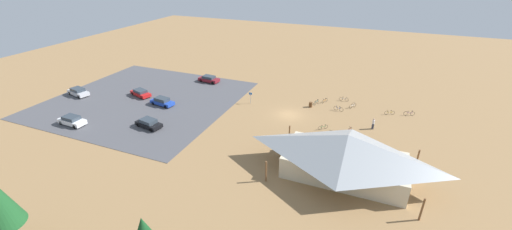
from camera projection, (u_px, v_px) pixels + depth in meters
The scene contains 22 objects.
ground at pixel (289, 115), 52.42m from camera, with size 160.00×160.00×0.00m, color #937047.
parking_lot_asphalt at pixel (145, 99), 58.23m from camera, with size 32.63×31.01×0.05m, color #4C4C51.
bike_pavilion at pixel (346, 153), 36.47m from camera, with size 16.66×9.67×5.49m.
trash_bin at pixel (311, 105), 54.96m from camera, with size 0.60×0.60×0.90m, color brown.
lot_sign at pixel (250, 96), 55.90m from camera, with size 0.56×0.08×2.20m.
bicycle_purple_yard_front at pixel (409, 113), 51.99m from camera, with size 1.73×0.67×0.90m.
bicycle_blue_trailside at pixel (339, 109), 53.62m from camera, with size 1.68×0.48×0.87m.
bicycle_orange_edge_south at pixel (325, 101), 56.77m from camera, with size 0.78×1.47×0.77m.
bicycle_yellow_lone_west at pixel (390, 113), 52.30m from camera, with size 1.61×0.69×0.80m.
bicycle_white_by_bin at pixel (353, 106), 54.68m from camera, with size 1.03×1.48×0.88m.
bicycle_black_near_sign at pixel (331, 135), 45.71m from camera, with size 0.79×1.58×0.89m.
bicycle_silver_back_row at pixel (344, 99), 57.38m from camera, with size 1.70×0.48×0.79m.
bicycle_teal_yard_right at pixel (316, 102), 56.07m from camera, with size 0.64×1.63×0.79m.
bicycle_red_yard_left at pixel (349, 131), 46.81m from camera, with size 0.62×1.68×0.82m.
bicycle_green_front_row at pixel (323, 127), 47.78m from camera, with size 1.25×1.23×0.74m.
car_black_near_entry at pixel (149, 123), 48.18m from camera, with size 4.53×2.60×1.34m.
car_maroon_by_curb at pixel (209, 79), 66.03m from camera, with size 4.54×2.20×1.34m.
car_silver_mid_lot at pixel (78, 92), 59.50m from camera, with size 4.84×2.77×1.44m.
car_white_back_corner at pixel (72, 120), 48.91m from camera, with size 4.52×2.01×1.44m.
car_red_far_end at pixel (141, 93), 59.21m from camera, with size 4.77×3.05×1.27m.
car_blue_inner_stall at pixel (162, 101), 55.54m from camera, with size 4.61×2.32×1.39m.
visitor_near_lot at pixel (373, 124), 47.63m from camera, with size 0.36×0.37×1.76m.
Camera 1 is at (-12.63, 45.59, 23.24)m, focal length 22.06 mm.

